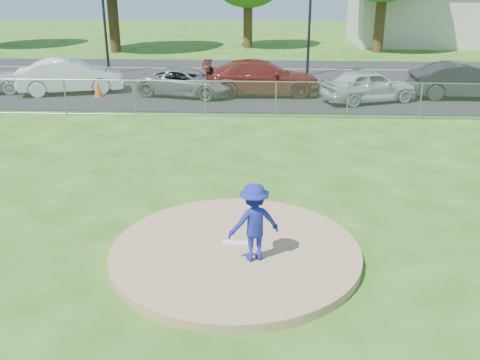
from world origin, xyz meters
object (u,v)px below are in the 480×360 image
at_px(pitcher, 254,222).
at_px(parked_car_gray, 186,82).
at_px(traffic_cone, 98,89).
at_px(parked_car_white, 70,76).
at_px(parked_car_darkred, 262,78).
at_px(parked_car_pearl, 369,86).
at_px(traffic_signal_left, 108,16).
at_px(parked_car_charcoal, 464,81).
at_px(commercial_building, 449,17).

xyz_separation_m(pitcher, parked_car_gray, (-3.77, 16.41, -0.36)).
distance_m(traffic_cone, parked_car_white, 1.89).
relative_size(parked_car_darkred, parked_car_pearl, 1.29).
bearing_deg(parked_car_white, pitcher, -166.95).
bearing_deg(traffic_cone, parked_car_white, 152.03).
relative_size(traffic_signal_left, parked_car_pearl, 1.25).
bearing_deg(parked_car_charcoal, commercial_building, -14.75).
bearing_deg(parked_car_pearl, traffic_signal_left, 43.19).
distance_m(traffic_cone, parked_car_gray, 4.36).
distance_m(pitcher, traffic_cone, 17.83).
bearing_deg(parked_car_darkred, parked_car_charcoal, -94.76).
bearing_deg(pitcher, traffic_signal_left, -87.78).
distance_m(commercial_building, traffic_signal_left, 29.51).
distance_m(pitcher, parked_car_charcoal, 19.19).
relative_size(traffic_signal_left, pitcher, 3.37).
relative_size(traffic_cone, parked_car_darkred, 0.13).
height_order(pitcher, parked_car_pearl, pitcher).
bearing_deg(parked_car_pearl, parked_car_charcoal, -97.79).
height_order(parked_car_white, parked_car_gray, parked_car_white).
relative_size(parked_car_gray, parked_car_charcoal, 0.94).
xyz_separation_m(commercial_building, parked_car_charcoal, (-5.85, -21.88, -1.31)).
xyz_separation_m(traffic_signal_left, parked_car_white, (-0.53, -5.69, -2.50)).
bearing_deg(commercial_building, parked_car_white, -139.39).
bearing_deg(parked_car_white, traffic_cone, -135.05).
bearing_deg(parked_car_darkred, parked_car_white, 87.34).
xyz_separation_m(traffic_signal_left, parked_car_pearl, (14.18, -6.96, -2.59)).
xyz_separation_m(traffic_signal_left, parked_car_darkred, (9.12, -5.61, -2.51)).
bearing_deg(commercial_building, parked_car_darkred, -125.91).
height_order(traffic_signal_left, parked_car_pearl, traffic_signal_left).
distance_m(commercial_building, traffic_cone, 32.74).
bearing_deg(parked_car_charcoal, parked_car_gray, 90.72).
distance_m(parked_car_darkred, parked_car_pearl, 5.24).
bearing_deg(traffic_cone, parked_car_pearl, -1.83).
bearing_deg(parked_car_white, parked_car_gray, -110.13).
bearing_deg(commercial_building, pitcher, -112.09).
distance_m(parked_car_white, parked_car_pearl, 14.77).
height_order(traffic_signal_left, parked_car_charcoal, traffic_signal_left).
xyz_separation_m(traffic_cone, parked_car_pearl, (13.10, -0.42, 0.37)).
relative_size(parked_car_white, parked_car_darkred, 0.89).
xyz_separation_m(parked_car_white, parked_car_pearl, (14.71, -1.28, -0.08)).
bearing_deg(traffic_signal_left, traffic_cone, -80.60).
xyz_separation_m(parked_car_darkred, parked_car_charcoal, (9.80, -0.28, -0.01)).
bearing_deg(parked_car_charcoal, parked_car_white, 89.63).
xyz_separation_m(parked_car_gray, parked_car_darkred, (3.72, 0.40, 0.18)).
xyz_separation_m(traffic_signal_left, parked_car_charcoal, (18.92, -5.88, -2.51)).
distance_m(commercial_building, parked_car_white, 33.34).
relative_size(commercial_building, traffic_cone, 20.99).
relative_size(traffic_signal_left, traffic_cone, 7.17).
height_order(traffic_cone, parked_car_gray, parked_car_gray).
bearing_deg(traffic_signal_left, parked_car_pearl, -26.16).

